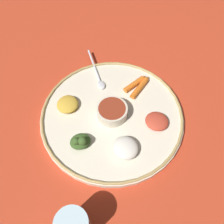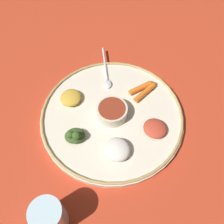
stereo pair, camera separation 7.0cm
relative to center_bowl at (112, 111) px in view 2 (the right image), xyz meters
name	(u,v)px [view 2 (the right image)]	position (x,y,z in m)	size (l,w,h in m)	color
ground_plane	(112,118)	(0.00, 0.00, -0.04)	(2.40, 2.40, 0.00)	#B7381E
platter	(112,116)	(0.00, 0.00, -0.03)	(0.42, 0.42, 0.02)	beige
platter_rim	(112,114)	(0.00, 0.00, -0.02)	(0.41, 0.41, 0.01)	tan
center_bowl	(112,111)	(0.00, 0.00, 0.00)	(0.09, 0.09, 0.04)	beige
spoon	(106,74)	(-0.14, -0.06, -0.02)	(0.17, 0.08, 0.01)	silver
greens_pile	(75,136)	(0.10, -0.08, 0.00)	(0.07, 0.07, 0.04)	#385623
carrot_near_spoon	(146,91)	(-0.10, 0.08, -0.01)	(0.09, 0.06, 0.02)	orange
carrot_outer	(142,87)	(-0.12, 0.06, -0.01)	(0.08, 0.07, 0.02)	orange
mound_berbere_red	(155,128)	(0.02, 0.13, -0.01)	(0.07, 0.06, 0.02)	#B73D28
mound_lentil_yellow	(71,98)	(-0.02, -0.13, -0.01)	(0.06, 0.06, 0.02)	gold
mound_rice_white	(117,149)	(0.11, 0.04, 0.00)	(0.07, 0.07, 0.03)	silver
drinking_glass	(50,217)	(0.31, -0.05, 0.01)	(0.07, 0.07, 0.10)	silver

